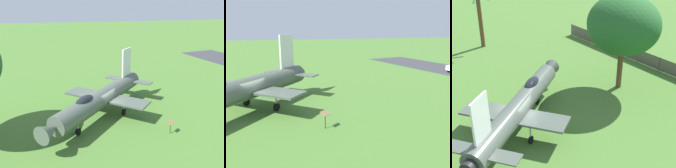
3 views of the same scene
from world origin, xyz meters
TOP-DOWN VIEW (x-y plane):
  - ground_plane at (0.00, 0.00)m, footprint 200.00×200.00m
  - display_jet at (0.23, 0.28)m, footprint 11.41×12.68m
  - shade_tree at (10.67, 3.06)m, footprint 6.34×6.87m
  - palm_tree at (0.72, 18.59)m, footprint 4.21×3.47m
  - perimeter_fence at (16.45, 4.50)m, footprint 7.95×27.73m

SIDE VIEW (x-z plane):
  - ground_plane at x=0.00m, z-range 0.00..0.00m
  - perimeter_fence at x=16.45m, z-range 0.05..1.54m
  - display_jet at x=0.23m, z-range -0.85..4.72m
  - palm_tree at x=0.72m, z-range 0.08..7.17m
  - shade_tree at x=10.67m, z-range 1.74..10.55m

